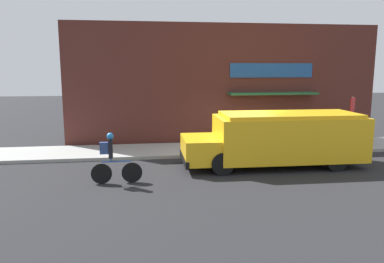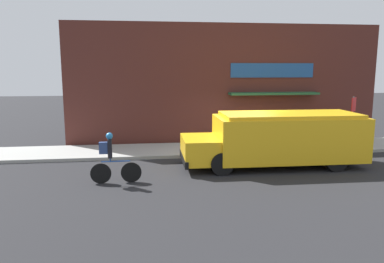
% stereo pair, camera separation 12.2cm
% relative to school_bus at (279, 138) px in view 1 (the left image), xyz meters
% --- Properties ---
extents(ground_plane, '(70.00, 70.00, 0.00)m').
position_rel_school_bus_xyz_m(ground_plane, '(-0.99, 1.58, -1.03)').
color(ground_plane, '#232326').
extents(sidewalk, '(28.00, 2.50, 0.13)m').
position_rel_school_bus_xyz_m(sidewalk, '(-0.99, 2.83, -0.96)').
color(sidewalk, '#999993').
rests_on(sidewalk, ground_plane).
extents(storefront, '(14.64, 0.87, 5.52)m').
position_rel_school_bus_xyz_m(storefront, '(-0.93, 4.37, 1.73)').
color(storefront, '#4C231E').
rests_on(storefront, ground_plane).
extents(school_bus, '(6.48, 2.67, 1.93)m').
position_rel_school_bus_xyz_m(school_bus, '(0.00, 0.00, 0.00)').
color(school_bus, yellow).
rests_on(school_bus, ground_plane).
extents(cyclist, '(1.56, 0.21, 1.59)m').
position_rel_school_bus_xyz_m(cyclist, '(-5.82, -1.32, -0.25)').
color(cyclist, black).
rests_on(cyclist, ground_plane).
extents(stop_sign_post, '(0.45, 0.45, 2.19)m').
position_rel_school_bus_xyz_m(stop_sign_post, '(4.12, 2.28, 0.57)').
color(stop_sign_post, slate).
rests_on(stop_sign_post, sidewalk).
extents(trash_bin, '(0.60, 0.60, 0.92)m').
position_rel_school_bus_xyz_m(trash_bin, '(-0.81, 3.67, -0.44)').
color(trash_bin, '#2D5138').
rests_on(trash_bin, sidewalk).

